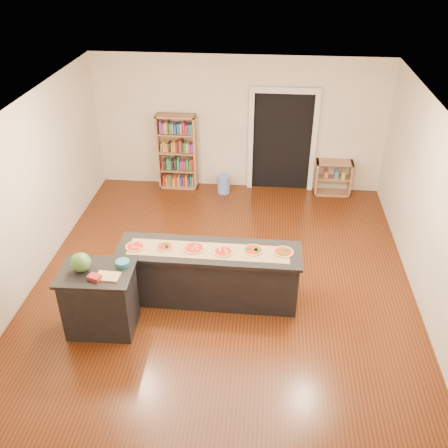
# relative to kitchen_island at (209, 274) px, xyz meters

# --- Properties ---
(room) EXTENTS (6.00, 7.00, 2.80)m
(room) POSITION_rel_kitchen_island_xyz_m (0.17, 0.37, 0.95)
(room) COLOR beige
(room) RESTS_ON ground
(doorway) EXTENTS (1.40, 0.09, 2.21)m
(doorway) POSITION_rel_kitchen_island_xyz_m (1.07, 3.83, 0.75)
(doorway) COLOR black
(doorway) RESTS_ON room
(kitchen_island) EXTENTS (2.71, 0.73, 0.89)m
(kitchen_island) POSITION_rel_kitchen_island_xyz_m (0.00, 0.00, 0.00)
(kitchen_island) COLOR black
(kitchen_island) RESTS_ON ground
(side_counter) EXTENTS (1.00, 0.73, 0.99)m
(side_counter) POSITION_rel_kitchen_island_xyz_m (-1.43, -0.78, 0.05)
(side_counter) COLOR black
(side_counter) RESTS_ON ground
(bookshelf) EXTENTS (0.81, 0.29, 1.62)m
(bookshelf) POSITION_rel_kitchen_island_xyz_m (-1.12, 3.67, 0.36)
(bookshelf) COLOR #A3744F
(bookshelf) RESTS_ON ground
(low_shelf) EXTENTS (0.74, 0.32, 0.74)m
(low_shelf) POSITION_rel_kitchen_island_xyz_m (2.18, 3.66, -0.08)
(low_shelf) COLOR #A3744F
(low_shelf) RESTS_ON ground
(waste_bin) EXTENTS (0.27, 0.27, 0.39)m
(waste_bin) POSITION_rel_kitchen_island_xyz_m (-0.12, 3.50, -0.26)
(waste_bin) COLOR #688BE9
(waste_bin) RESTS_ON ground
(kraft_paper) EXTENTS (2.35, 0.44, 0.00)m
(kraft_paper) POSITION_rel_kitchen_island_xyz_m (-0.00, -0.02, 0.45)
(kraft_paper) COLOR olive
(kraft_paper) RESTS_ON kitchen_island
(watermelon) EXTENTS (0.27, 0.27, 0.27)m
(watermelon) POSITION_rel_kitchen_island_xyz_m (-1.61, -0.78, 0.67)
(watermelon) COLOR #144214
(watermelon) RESTS_ON side_counter
(cutting_board) EXTENTS (0.32, 0.23, 0.02)m
(cutting_board) POSITION_rel_kitchen_island_xyz_m (-1.23, -0.89, 0.55)
(cutting_board) COLOR tan
(cutting_board) RESTS_ON side_counter
(package_red) EXTENTS (0.20, 0.17, 0.06)m
(package_red) POSITION_rel_kitchen_island_xyz_m (-1.38, -0.95, 0.57)
(package_red) COLOR maroon
(package_red) RESTS_ON side_counter
(package_teal) EXTENTS (0.19, 0.19, 0.07)m
(package_teal) POSITION_rel_kitchen_island_xyz_m (-1.10, -0.62, 0.57)
(package_teal) COLOR #195966
(package_teal) RESTS_ON side_counter
(pizza_a) EXTENTS (0.30, 0.30, 0.02)m
(pizza_a) POSITION_rel_kitchen_island_xyz_m (-1.08, -0.03, 0.46)
(pizza_a) COLOR #B78F46
(pizza_a) RESTS_ON kitchen_island
(pizza_b) EXTENTS (0.28, 0.28, 0.02)m
(pizza_b) POSITION_rel_kitchen_island_xyz_m (-0.65, 0.01, 0.46)
(pizza_b) COLOR #B78F46
(pizza_b) RESTS_ON kitchen_island
(pizza_c) EXTENTS (0.30, 0.30, 0.02)m
(pizza_c) POSITION_rel_kitchen_island_xyz_m (-0.22, 0.01, 0.46)
(pizza_c) COLOR #B78F46
(pizza_c) RESTS_ON kitchen_island
(pizza_d) EXTENTS (0.31, 0.31, 0.02)m
(pizza_d) POSITION_rel_kitchen_island_xyz_m (0.22, -0.04, 0.46)
(pizza_d) COLOR #B78F46
(pizza_d) RESTS_ON kitchen_island
(pizza_e) EXTENTS (0.30, 0.30, 0.02)m
(pizza_e) POSITION_rel_kitchen_island_xyz_m (0.65, 0.04, 0.46)
(pizza_e) COLOR #B78F46
(pizza_e) RESTS_ON kitchen_island
(pizza_f) EXTENTS (0.29, 0.29, 0.02)m
(pizza_f) POSITION_rel_kitchen_island_xyz_m (1.08, 0.03, 0.46)
(pizza_f) COLOR #B78F46
(pizza_f) RESTS_ON kitchen_island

